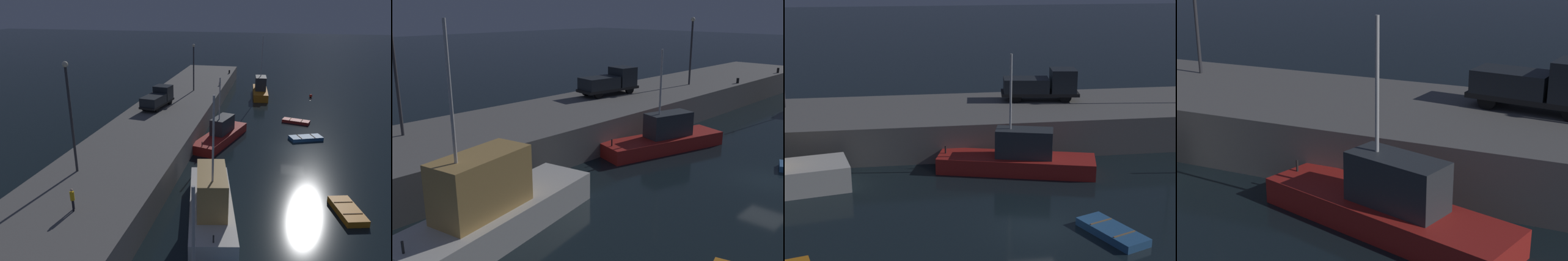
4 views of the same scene
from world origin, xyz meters
The scene contains 5 objects.
ground_plane centered at (0.00, 0.00, 0.00)m, with size 320.00×320.00×0.00m, color black.
pier_quay centered at (0.00, 15.63, 1.30)m, with size 75.84×9.95×2.60m.
fishing_boat_blue centered at (0.81, 8.35, 0.92)m, with size 10.38×5.35×7.64m.
dinghy_orange_near centered at (3.48, -1.43, 0.20)m, with size 2.83×4.09×0.45m.
utility_truck centered at (4.61, 17.15, 3.82)m, with size 6.25×2.97×2.48m.
Camera 3 is at (-6.95, -26.75, 13.03)m, focal length 54.07 mm.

